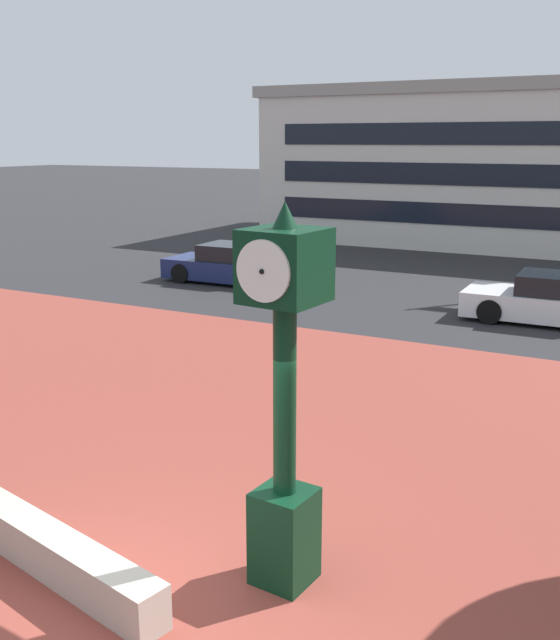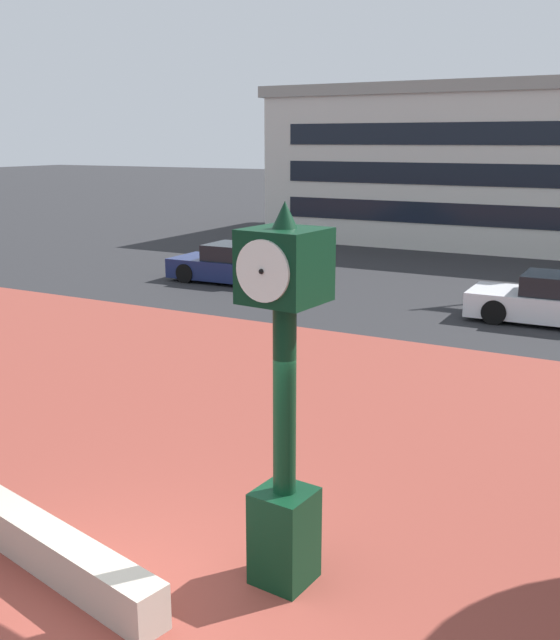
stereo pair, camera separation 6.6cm
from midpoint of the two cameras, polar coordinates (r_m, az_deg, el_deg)
ground_plane at (r=8.10m, az=-10.37°, el=-21.18°), size 200.00×200.00×0.00m
plaza_brick_paving at (r=10.64m, az=1.60°, el=-11.87°), size 44.00×14.97×0.01m
planter_wall at (r=8.63m, az=-16.64°, el=-17.21°), size 3.21×1.08×0.50m
street_clock at (r=7.43m, az=0.61°, el=-6.00°), size 0.79×0.84×4.07m
car_street_near at (r=20.14m, az=20.77°, el=1.37°), size 4.22×1.98×1.28m
car_street_mid at (r=24.43m, az=-3.65°, el=4.32°), size 4.09×2.01×1.28m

